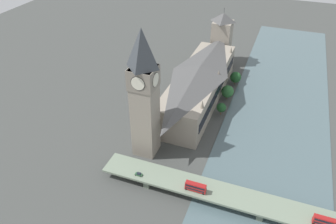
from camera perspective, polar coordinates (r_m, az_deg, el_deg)
ground_plane at (r=231.83m, az=8.81°, el=0.34°), size 600.00×600.00×0.00m
river_water at (r=229.40m, az=18.34°, el=-1.60°), size 66.33×360.00×0.30m
parliament_hall at (r=234.32m, az=5.49°, el=4.99°), size 28.70×108.35×27.68m
clock_tower at (r=172.46m, az=-4.18°, el=3.31°), size 13.87×13.87×75.42m
victoria_tower at (r=288.94m, az=9.29°, el=12.48°), size 15.70×15.70×48.18m
road_bridge at (r=167.31m, az=16.07°, el=-15.32°), size 164.66×14.39×5.77m
double_decker_bus_lead at (r=165.99m, az=25.83°, el=-16.82°), size 10.98×2.47×4.86m
double_decker_bus_mid at (r=164.33m, az=4.83°, el=-12.87°), size 10.54×2.65×4.73m
car_southbound_mid at (r=173.00m, az=-5.12°, el=-10.74°), size 3.83×1.82×1.41m
tree_embankment_near at (r=241.55m, az=10.32°, el=3.53°), size 9.03×9.03×11.02m
tree_embankment_mid at (r=224.36m, az=9.28°, el=0.77°), size 6.48×6.48×8.99m
tree_embankment_far at (r=262.37m, az=11.69°, el=5.93°), size 8.62×8.62×10.42m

